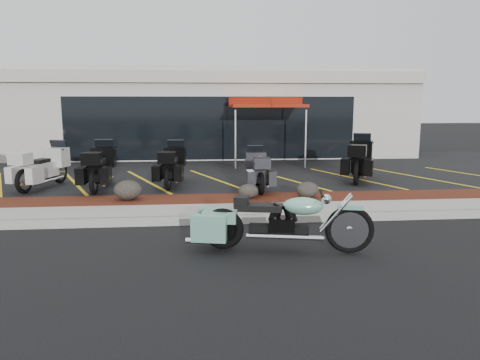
{
  "coord_description": "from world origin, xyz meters",
  "views": [
    {
      "loc": [
        -0.64,
        -8.94,
        2.62
      ],
      "look_at": [
        0.3,
        1.2,
        0.89
      ],
      "focal_mm": 35.0,
      "sensor_mm": 36.0,
      "label": 1
    }
  ],
  "objects": [
    {
      "name": "popup_canopy",
      "position": [
        2.09,
        9.43,
        2.52
      ],
      "size": [
        3.45,
        3.45,
        2.61
      ],
      "rotation": [
        0.0,
        0.0,
        0.27
      ],
      "color": "silver",
      "rests_on": "upper_lot"
    },
    {
      "name": "boulder_left",
      "position": [
        -2.38,
        2.81,
        0.41
      ],
      "size": [
        0.7,
        0.59,
        0.5
      ],
      "primitive_type": "ellipsoid",
      "color": "black",
      "rests_on": "mulch_bed"
    },
    {
      "name": "boulder_right",
      "position": [
        2.18,
        2.64,
        0.37
      ],
      "size": [
        0.58,
        0.49,
        0.41
      ],
      "primitive_type": "ellipsoid",
      "color": "black",
      "rests_on": "mulch_bed"
    },
    {
      "name": "traffic_cone",
      "position": [
        -1.3,
        8.2,
        0.35
      ],
      "size": [
        0.33,
        0.33,
        0.41
      ],
      "primitive_type": "cone",
      "rotation": [
        0.0,
        0.0,
        -0.16
      ],
      "color": "orange",
      "rests_on": "upper_lot"
    },
    {
      "name": "touring_black_front",
      "position": [
        -3.38,
        5.26,
        0.83
      ],
      "size": [
        0.9,
        2.33,
        1.36
      ],
      "primitive_type": null,
      "rotation": [
        0.0,
        0.0,
        1.58
      ],
      "color": "black",
      "rests_on": "upper_lot"
    },
    {
      "name": "curb",
      "position": [
        0.0,
        0.9,
        0.07
      ],
      "size": [
        24.0,
        0.25,
        0.15
      ],
      "primitive_type": "cube",
      "color": "gray",
      "rests_on": "ground"
    },
    {
      "name": "touring_black_mid",
      "position": [
        -1.28,
        5.59,
        0.8
      ],
      "size": [
        1.07,
        2.3,
        1.3
      ],
      "primitive_type": null,
      "rotation": [
        0.0,
        0.0,
        1.47
      ],
      "color": "black",
      "rests_on": "upper_lot"
    },
    {
      "name": "mulch_bed",
      "position": [
        0.0,
        2.8,
        0.08
      ],
      "size": [
        24.0,
        1.2,
        0.16
      ],
      "primitive_type": "cube",
      "color": "#3E1C0E",
      "rests_on": "ground"
    },
    {
      "name": "hero_cruiser",
      "position": [
        1.96,
        -1.36,
        0.55
      ],
      "size": [
        3.23,
        1.44,
        1.1
      ],
      "primitive_type": null,
      "rotation": [
        0.0,
        0.0,
        -0.21
      ],
      "color": "#70AE97",
      "rests_on": "ground"
    },
    {
      "name": "touring_grey",
      "position": [
        1.07,
        4.62,
        0.75
      ],
      "size": [
        0.81,
        2.06,
        1.2
      ],
      "primitive_type": null,
      "rotation": [
        0.0,
        0.0,
        1.56
      ],
      "color": "#2A2A2F",
      "rests_on": "upper_lot"
    },
    {
      "name": "touring_black_rear",
      "position": [
        4.78,
        5.97,
        0.87
      ],
      "size": [
        1.85,
        2.63,
        1.43
      ],
      "primitive_type": null,
      "rotation": [
        0.0,
        0.0,
        1.16
      ],
      "color": "black",
      "rests_on": "upper_lot"
    },
    {
      "name": "sidewalk",
      "position": [
        0.0,
        1.6,
        0.07
      ],
      "size": [
        24.0,
        1.2,
        0.15
      ],
      "primitive_type": "cube",
      "color": "gray",
      "rests_on": "ground"
    },
    {
      "name": "dealership_building",
      "position": [
        0.0,
        14.47,
        2.01
      ],
      "size": [
        18.0,
        8.16,
        4.0
      ],
      "color": "#A39F93",
      "rests_on": "ground"
    },
    {
      "name": "upper_lot",
      "position": [
        0.0,
        8.2,
        0.07
      ],
      "size": [
        26.0,
        9.6,
        0.15
      ],
      "primitive_type": "cube",
      "color": "black",
      "rests_on": "ground"
    },
    {
      "name": "touring_white",
      "position": [
        -4.78,
        5.5,
        0.81
      ],
      "size": [
        1.52,
        2.43,
        1.32
      ],
      "primitive_type": null,
      "rotation": [
        0.0,
        0.0,
        1.26
      ],
      "color": "silver",
      "rests_on": "upper_lot"
    },
    {
      "name": "boulder_mid",
      "position": [
        0.65,
        2.71,
        0.34
      ],
      "size": [
        0.52,
        0.43,
        0.37
      ],
      "primitive_type": "ellipsoid",
      "color": "black",
      "rests_on": "mulch_bed"
    },
    {
      "name": "ground",
      "position": [
        0.0,
        0.0,
        0.0
      ],
      "size": [
        90.0,
        90.0,
        0.0
      ],
      "primitive_type": "plane",
      "color": "black",
      "rests_on": "ground"
    }
  ]
}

